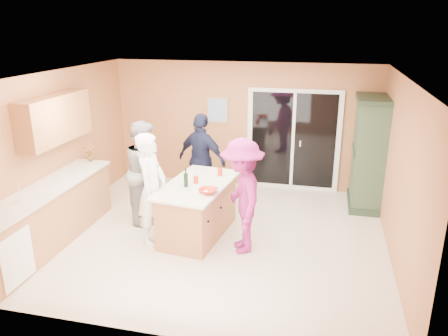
% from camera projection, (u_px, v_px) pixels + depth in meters
% --- Properties ---
extents(floor, '(5.50, 5.50, 0.00)m').
position_uv_depth(floor, '(214.00, 235.00, 7.22)').
color(floor, beige).
rests_on(floor, ground).
extents(ceiling, '(5.50, 5.00, 0.10)m').
position_uv_depth(ceiling, '(212.00, 76.00, 6.40)').
color(ceiling, white).
rests_on(ceiling, wall_back).
extents(wall_back, '(5.50, 0.10, 2.60)m').
position_uv_depth(wall_back, '(243.00, 125.00, 9.12)').
color(wall_back, tan).
rests_on(wall_back, ground).
extents(wall_front, '(5.50, 0.10, 2.60)m').
position_uv_depth(wall_front, '(152.00, 231.00, 4.50)').
color(wall_front, tan).
rests_on(wall_front, ground).
extents(wall_left, '(0.10, 5.00, 2.60)m').
position_uv_depth(wall_left, '(57.00, 149.00, 7.40)').
color(wall_left, tan).
rests_on(wall_left, ground).
extents(wall_right, '(0.10, 5.00, 2.60)m').
position_uv_depth(wall_right, '(400.00, 173.00, 6.21)').
color(wall_right, tan).
rests_on(wall_right, ground).
extents(left_cabinet_run, '(0.65, 3.05, 1.24)m').
position_uv_depth(left_cabinet_run, '(41.00, 222.00, 6.64)').
color(left_cabinet_run, '#A96E42').
rests_on(left_cabinet_run, floor).
extents(upper_cabinets, '(0.35, 1.60, 0.75)m').
position_uv_depth(upper_cabinets, '(55.00, 119.00, 7.00)').
color(upper_cabinets, '#A96E42').
rests_on(upper_cabinets, wall_left).
extents(sliding_door, '(1.90, 0.07, 2.10)m').
position_uv_depth(sliding_door, '(293.00, 140.00, 8.94)').
color(sliding_door, silver).
rests_on(sliding_door, floor).
extents(framed_picture, '(0.46, 0.04, 0.56)m').
position_uv_depth(framed_picture, '(217.00, 110.00, 9.12)').
color(framed_picture, '#A28351').
rests_on(framed_picture, wall_back).
extents(kitchen_island, '(1.13, 1.81, 0.90)m').
position_uv_depth(kitchen_island, '(198.00, 211.00, 7.12)').
color(kitchen_island, '#A96E42').
rests_on(kitchen_island, floor).
extents(green_hutch, '(0.60, 1.14, 2.09)m').
position_uv_depth(green_hutch, '(369.00, 154.00, 8.09)').
color(green_hutch, '#213525').
rests_on(green_hutch, floor).
extents(woman_white, '(0.43, 0.65, 1.78)m').
position_uv_depth(woman_white, '(152.00, 189.00, 6.76)').
color(woman_white, white).
rests_on(woman_white, floor).
extents(woman_grey, '(0.87, 1.01, 1.78)m').
position_uv_depth(woman_grey, '(145.00, 171.00, 7.56)').
color(woman_grey, '#959597').
rests_on(woman_grey, floor).
extents(woman_navy, '(1.12, 0.76, 1.77)m').
position_uv_depth(woman_navy, '(202.00, 160.00, 8.21)').
color(woman_navy, '#171833').
rests_on(woman_navy, floor).
extents(woman_magenta, '(1.02, 1.30, 1.76)m').
position_uv_depth(woman_magenta, '(242.00, 196.00, 6.49)').
color(woman_magenta, '#8F1F64').
rests_on(woman_magenta, floor).
extents(serving_bowl, '(0.31, 0.31, 0.07)m').
position_uv_depth(serving_bowl, '(208.00, 191.00, 6.56)').
color(serving_bowl, red).
rests_on(serving_bowl, kitchen_island).
extents(tulip_vase, '(0.21, 0.17, 0.35)m').
position_uv_depth(tulip_vase, '(90.00, 152.00, 7.88)').
color(tulip_vase, red).
rests_on(tulip_vase, left_cabinet_run).
extents(tumbler_near, '(0.09, 0.09, 0.12)m').
position_uv_depth(tumbler_near, '(220.00, 172.00, 7.31)').
color(tumbler_near, red).
rests_on(tumbler_near, kitchen_island).
extents(tumbler_far, '(0.10, 0.10, 0.11)m').
position_uv_depth(tumbler_far, '(196.00, 180.00, 6.97)').
color(tumbler_far, red).
rests_on(tumbler_far, kitchen_island).
extents(wine_bottle, '(0.07, 0.07, 0.29)m').
position_uv_depth(wine_bottle, '(186.00, 180.00, 6.80)').
color(wine_bottle, black).
rests_on(wine_bottle, kitchen_island).
extents(white_plate, '(0.26, 0.26, 0.02)m').
position_uv_depth(white_plate, '(200.00, 192.00, 6.59)').
color(white_plate, white).
rests_on(white_plate, kitchen_island).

